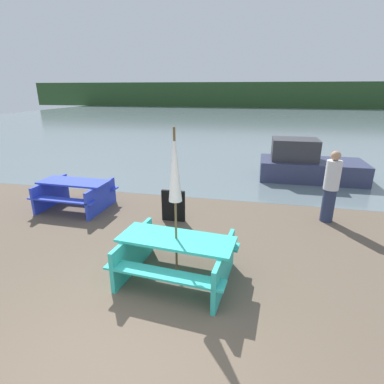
{
  "coord_description": "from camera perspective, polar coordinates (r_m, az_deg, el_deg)",
  "views": [
    {
      "loc": [
        1.37,
        -2.19,
        2.98
      ],
      "look_at": [
        0.07,
        3.81,
        0.85
      ],
      "focal_mm": 28.0,
      "sensor_mm": 36.0,
      "label": 1
    }
  ],
  "objects": [
    {
      "name": "ground_plane",
      "position": [
        3.95,
        -14.97,
        -30.74
      ],
      "size": [
        60.0,
        60.0,
        0.0
      ],
      "primitive_type": "plane",
      "color": "brown"
    },
    {
      "name": "water",
      "position": [
        33.08,
        10.12,
        13.64
      ],
      "size": [
        60.0,
        50.0,
        0.0
      ],
      "color": "slate",
      "rests_on": "ground_plane"
    },
    {
      "name": "far_treeline",
      "position": [
        52.95,
        11.32,
        17.69
      ],
      "size": [
        80.0,
        1.6,
        4.0
      ],
      "color": "#284723",
      "rests_on": "water"
    },
    {
      "name": "picnic_table_teal",
      "position": [
        4.95,
        -2.97,
        -11.68
      ],
      "size": [
        1.97,
        1.55,
        0.73
      ],
      "rotation": [
        0.0,
        0.0,
        -0.1
      ],
      "color": "#33B7A8",
      "rests_on": "ground_plane"
    },
    {
      "name": "picnic_table_blue",
      "position": [
        8.32,
        -21.37,
        0.04
      ],
      "size": [
        1.8,
        1.43,
        0.74
      ],
      "rotation": [
        0.0,
        0.0,
        -0.03
      ],
      "color": "blue",
      "rests_on": "ground_plane"
    },
    {
      "name": "umbrella_white",
      "position": [
        4.39,
        -3.29,
        4.52
      ],
      "size": [
        0.2,
        0.2,
        2.47
      ],
      "color": "brown",
      "rests_on": "ground_plane"
    },
    {
      "name": "boat",
      "position": [
        11.05,
        21.04,
        4.88
      ],
      "size": [
        3.41,
        1.63,
        1.38
      ],
      "rotation": [
        0.0,
        0.0,
        0.0
      ],
      "color": "#333856",
      "rests_on": "water"
    },
    {
      "name": "person",
      "position": [
        7.56,
        24.94,
        0.87
      ],
      "size": [
        0.34,
        0.34,
        1.68
      ],
      "color": "#283351",
      "rests_on": "ground_plane"
    },
    {
      "name": "signboard",
      "position": [
        7.04,
        -3.57,
        -2.64
      ],
      "size": [
        0.55,
        0.08,
        0.75
      ],
      "color": "black",
      "rests_on": "ground_plane"
    }
  ]
}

